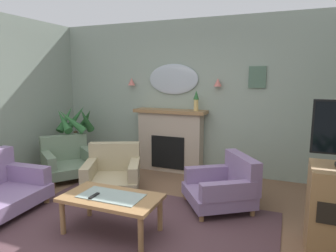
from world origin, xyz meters
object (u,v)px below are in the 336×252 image
object	(u,v)px
mantel_vase_right	(196,100)
potted_plant_corner_palm	(76,136)
wall_sconce_right	(218,82)
coffee_table	(111,201)
fireplace	(170,141)
armchair_beside_couch	(113,171)
framed_picture	(257,77)
armchair_in_corner	(225,186)
tv_remote	(94,196)
wall_sconce_left	(132,82)
wall_mirror	(173,79)
armchair_near_fireplace	(68,160)

from	to	relation	value
mantel_vase_right	potted_plant_corner_palm	xyz separation A→B (m)	(-2.25, -0.50, -0.74)
wall_sconce_right	coffee_table	bearing A→B (deg)	-103.87
fireplace	armchair_beside_couch	bearing A→B (deg)	-109.41
mantel_vase_right	coffee_table	world-z (taller)	mantel_vase_right
framed_picture	potted_plant_corner_palm	size ratio (longest dim) A/B	0.29
mantel_vase_right	fireplace	bearing A→B (deg)	176.76
wall_sconce_right	armchair_in_corner	world-z (taller)	wall_sconce_right
fireplace	potted_plant_corner_palm	xyz separation A→B (m)	(-1.75, -0.53, 0.05)
armchair_in_corner	armchair_beside_couch	size ratio (longest dim) A/B	1.05
tv_remote	mantel_vase_right	bearing A→B (deg)	80.20
framed_picture	wall_sconce_left	bearing A→B (deg)	-178.54
armchair_in_corner	potted_plant_corner_palm	xyz separation A→B (m)	(-3.03, 0.71, 0.32)
mantel_vase_right	armchair_in_corner	world-z (taller)	mantel_vase_right
fireplace	wall_mirror	xyz separation A→B (m)	(0.00, 0.14, 1.14)
armchair_beside_couch	potted_plant_corner_palm	size ratio (longest dim) A/B	0.88
wall_mirror	armchair_beside_couch	size ratio (longest dim) A/B	0.89
wall_sconce_left	armchair_beside_couch	world-z (taller)	wall_sconce_left
wall_mirror	tv_remote	world-z (taller)	wall_mirror
wall_sconce_right	tv_remote	xyz separation A→B (m)	(-0.77, -2.58, -1.21)
wall_mirror	wall_sconce_left	world-z (taller)	wall_mirror
wall_sconce_left	wall_mirror	bearing A→B (deg)	3.37
fireplace	wall_sconce_left	world-z (taller)	wall_sconce_left
coffee_table	armchair_near_fireplace	xyz separation A→B (m)	(-1.79, 1.38, -0.08)
wall_sconce_right	armchair_beside_couch	distance (m)	2.32
mantel_vase_right	framed_picture	size ratio (longest dim) A/B	1.00
mantel_vase_right	wall_mirror	xyz separation A→B (m)	(-0.50, 0.17, 0.35)
mantel_vase_right	coffee_table	xyz separation A→B (m)	(-0.26, -2.36, -0.97)
framed_picture	coffee_table	size ratio (longest dim) A/B	0.33
armchair_beside_couch	potted_plant_corner_palm	distance (m)	1.53
framed_picture	tv_remote	xyz separation A→B (m)	(-1.42, -2.64, -1.30)
framed_picture	armchair_beside_couch	distance (m)	2.82
coffee_table	armchair_beside_couch	xyz separation A→B (m)	(-0.69, 1.11, -0.08)
wall_sconce_right	armchair_near_fireplace	xyz separation A→B (m)	(-2.40, -1.10, -1.35)
wall_sconce_right	potted_plant_corner_palm	xyz separation A→B (m)	(-2.60, -0.62, -1.04)
armchair_in_corner	armchair_near_fireplace	size ratio (longest dim) A/B	0.99
wall_mirror	armchair_near_fireplace	size ratio (longest dim) A/B	0.85
wall_mirror	tv_remote	distance (m)	2.91
wall_mirror	tv_remote	xyz separation A→B (m)	(0.08, -2.63, -1.26)
tv_remote	armchair_near_fireplace	size ratio (longest dim) A/B	0.14
potted_plant_corner_palm	mantel_vase_right	bearing A→B (deg)	12.47
armchair_near_fireplace	potted_plant_corner_palm	size ratio (longest dim) A/B	0.93
armchair_near_fireplace	coffee_table	bearing A→B (deg)	-37.63
framed_picture	armchair_near_fireplace	xyz separation A→B (m)	(-3.05, -1.16, -1.44)
mantel_vase_right	tv_remote	size ratio (longest dim) A/B	2.26
wall_mirror	armchair_in_corner	distance (m)	2.34
mantel_vase_right	armchair_beside_couch	xyz separation A→B (m)	(-0.95, -1.25, -1.05)
wall_mirror	wall_sconce_left	distance (m)	0.85
wall_sconce_left	armchair_in_corner	size ratio (longest dim) A/B	0.12
armchair_beside_couch	wall_sconce_left	bearing A→B (deg)	106.28
armchair_near_fireplace	armchair_beside_couch	xyz separation A→B (m)	(1.10, -0.26, 0.00)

